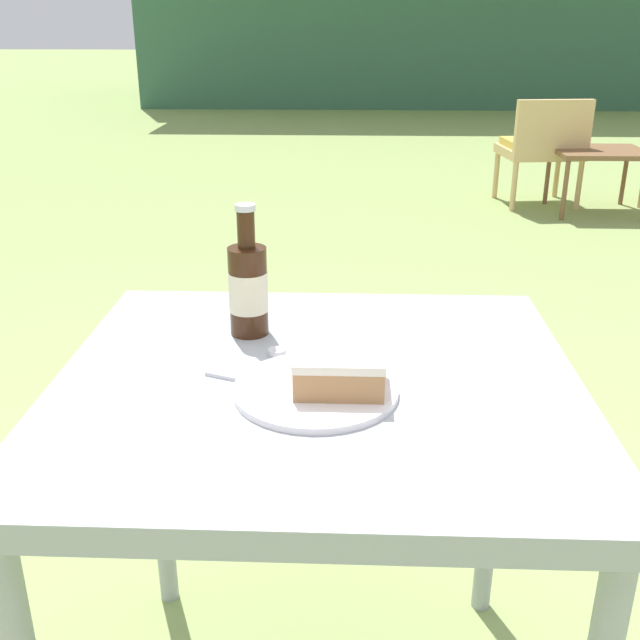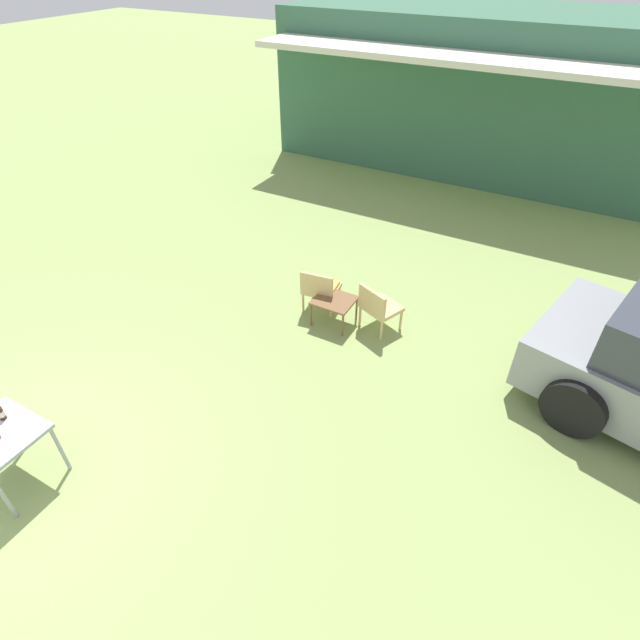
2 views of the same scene
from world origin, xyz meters
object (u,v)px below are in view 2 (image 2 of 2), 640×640
wicker_chair_plain (378,306)px  cola_bottle_near (1,413)px  patio_table (0,439)px  wicker_chair_cushioned (320,287)px  garden_side_table (334,302)px

wicker_chair_plain → cola_bottle_near: size_ratio=3.27×
patio_table → wicker_chair_plain: bearing=61.2°
wicker_chair_cushioned → cola_bottle_near: 4.27m
wicker_chair_plain → garden_side_table: bearing=37.6°
wicker_chair_cushioned → garden_side_table: bearing=144.3°
cola_bottle_near → wicker_chair_cushioned: bearing=69.9°
wicker_chair_cushioned → cola_bottle_near: cola_bottle_near is taller
garden_side_table → wicker_chair_cushioned: bearing=151.4°
cola_bottle_near → garden_side_table: bearing=64.9°
wicker_chair_cushioned → patio_table: bearing=65.1°
wicker_chair_cushioned → patio_table: wicker_chair_cushioned is taller
garden_side_table → patio_table: bearing=-112.7°
wicker_chair_cushioned → patio_table: (-1.34, -4.16, 0.23)m
patio_table → wicker_chair_cushioned: bearing=72.2°
wicker_chair_plain → cola_bottle_near: 4.67m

